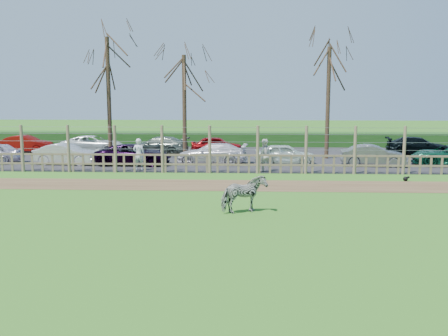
{
  "coord_description": "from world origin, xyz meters",
  "views": [
    {
      "loc": [
        1.95,
        -17.81,
        4.16
      ],
      "look_at": [
        1.0,
        2.5,
        1.1
      ],
      "focal_mm": 40.0,
      "sensor_mm": 36.0,
      "label": 1
    }
  ],
  "objects_px": {
    "car_5": "(373,155)",
    "car_7": "(26,144)",
    "tree_right": "(329,76)",
    "car_10": "(217,145)",
    "car_4": "(285,154)",
    "tree_left": "(108,69)",
    "zebra": "(244,194)",
    "car_13": "(418,146)",
    "tree_mid": "(184,82)",
    "car_2": "(134,154)",
    "car_8": "(93,144)",
    "car_1": "(66,154)",
    "visitor_a": "(139,154)",
    "car_9": "(158,145)",
    "car_3": "(212,153)",
    "visitor_b": "(264,155)",
    "crow": "(406,179)"
  },
  "relations": [
    {
      "from": "zebra",
      "to": "car_13",
      "type": "relative_size",
      "value": 0.38
    },
    {
      "from": "car_4",
      "to": "car_8",
      "type": "relative_size",
      "value": 0.82
    },
    {
      "from": "car_5",
      "to": "car_10",
      "type": "distance_m",
      "value": 10.7
    },
    {
      "from": "visitor_a",
      "to": "car_4",
      "type": "bearing_deg",
      "value": -160.29
    },
    {
      "from": "zebra",
      "to": "car_1",
      "type": "bearing_deg",
      "value": 16.04
    },
    {
      "from": "car_3",
      "to": "crow",
      "type": "bearing_deg",
      "value": 66.27
    },
    {
      "from": "tree_mid",
      "to": "car_2",
      "type": "xyz_separation_m",
      "value": [
        -2.63,
        -2.89,
        -4.23
      ]
    },
    {
      "from": "crow",
      "to": "car_3",
      "type": "bearing_deg",
      "value": 151.32
    },
    {
      "from": "visitor_b",
      "to": "car_5",
      "type": "relative_size",
      "value": 0.47
    },
    {
      "from": "car_2",
      "to": "car_7",
      "type": "height_order",
      "value": "same"
    },
    {
      "from": "tree_left",
      "to": "car_8",
      "type": "bearing_deg",
      "value": 120.67
    },
    {
      "from": "tree_mid",
      "to": "visitor_b",
      "type": "bearing_deg",
      "value": -46.06
    },
    {
      "from": "crow",
      "to": "car_4",
      "type": "height_order",
      "value": "car_4"
    },
    {
      "from": "car_8",
      "to": "car_10",
      "type": "xyz_separation_m",
      "value": [
        8.65,
        -0.28,
        0.0
      ]
    },
    {
      "from": "visitor_a",
      "to": "car_10",
      "type": "bearing_deg",
      "value": -114.69
    },
    {
      "from": "zebra",
      "to": "car_10",
      "type": "bearing_deg",
      "value": -19.86
    },
    {
      "from": "tree_mid",
      "to": "visitor_a",
      "type": "distance_m",
      "value": 6.64
    },
    {
      "from": "car_13",
      "to": "car_7",
      "type": "bearing_deg",
      "value": 97.61
    },
    {
      "from": "car_5",
      "to": "car_7",
      "type": "distance_m",
      "value": 23.28
    },
    {
      "from": "tree_mid",
      "to": "crow",
      "type": "xyz_separation_m",
      "value": [
        11.52,
        -7.51,
        -4.75
      ]
    },
    {
      "from": "car_10",
      "to": "tree_right",
      "type": "bearing_deg",
      "value": -107.72
    },
    {
      "from": "tree_left",
      "to": "car_5",
      "type": "height_order",
      "value": "tree_left"
    },
    {
      "from": "visitor_b",
      "to": "car_4",
      "type": "distance_m",
      "value": 2.99
    },
    {
      "from": "tree_mid",
      "to": "car_5",
      "type": "bearing_deg",
      "value": -13.73
    },
    {
      "from": "zebra",
      "to": "visitor_b",
      "type": "xyz_separation_m",
      "value": [
        1.0,
        9.22,
        0.24
      ]
    },
    {
      "from": "tree_left",
      "to": "car_13",
      "type": "xyz_separation_m",
      "value": [
        19.92,
        3.6,
        -4.98
      ]
    },
    {
      "from": "zebra",
      "to": "visitor_b",
      "type": "relative_size",
      "value": 0.91
    },
    {
      "from": "tree_left",
      "to": "car_9",
      "type": "bearing_deg",
      "value": 52.53
    },
    {
      "from": "tree_mid",
      "to": "tree_right",
      "type": "xyz_separation_m",
      "value": [
        9.0,
        0.5,
        0.37
      ]
    },
    {
      "from": "car_7",
      "to": "car_4",
      "type": "bearing_deg",
      "value": -104.34
    },
    {
      "from": "car_9",
      "to": "car_13",
      "type": "xyz_separation_m",
      "value": [
        17.52,
        0.47,
        0.0
      ]
    },
    {
      "from": "visitor_a",
      "to": "car_9",
      "type": "bearing_deg",
      "value": -86.62
    },
    {
      "from": "zebra",
      "to": "car_3",
      "type": "relative_size",
      "value": 0.38
    },
    {
      "from": "car_1",
      "to": "car_10",
      "type": "distance_m",
      "value": 10.08
    },
    {
      "from": "car_8",
      "to": "car_13",
      "type": "bearing_deg",
      "value": -92.79
    },
    {
      "from": "visitor_a",
      "to": "car_1",
      "type": "bearing_deg",
      "value": -22.57
    },
    {
      "from": "tree_left",
      "to": "car_3",
      "type": "bearing_deg",
      "value": -11.01
    },
    {
      "from": "car_8",
      "to": "car_9",
      "type": "xyz_separation_m",
      "value": [
        4.69,
        -0.73,
        0.0
      ]
    },
    {
      "from": "tree_mid",
      "to": "visitor_b",
      "type": "xyz_separation_m",
      "value": [
        4.84,
        -5.02,
        -3.96
      ]
    },
    {
      "from": "tree_mid",
      "to": "car_1",
      "type": "xyz_separation_m",
      "value": [
        -6.62,
        -2.87,
        -4.23
      ]
    },
    {
      "from": "car_4",
      "to": "visitor_b",
      "type": "bearing_deg",
      "value": 155.05
    },
    {
      "from": "tree_right",
      "to": "car_10",
      "type": "height_order",
      "value": "tree_right"
    },
    {
      "from": "car_5",
      "to": "car_2",
      "type": "bearing_deg",
      "value": 97.26
    },
    {
      "from": "crow",
      "to": "car_1",
      "type": "distance_m",
      "value": 18.73
    },
    {
      "from": "car_2",
      "to": "car_7",
      "type": "bearing_deg",
      "value": 59.46
    },
    {
      "from": "zebra",
      "to": "car_7",
      "type": "xyz_separation_m",
      "value": [
        -15.34,
        16.91,
        -0.03
      ]
    },
    {
      "from": "car_1",
      "to": "car_3",
      "type": "height_order",
      "value": "same"
    },
    {
      "from": "visitor_a",
      "to": "car_9",
      "type": "height_order",
      "value": "visitor_a"
    },
    {
      "from": "car_3",
      "to": "car_10",
      "type": "bearing_deg",
      "value": -174.71
    },
    {
      "from": "car_3",
      "to": "car_4",
      "type": "bearing_deg",
      "value": 93.45
    }
  ]
}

